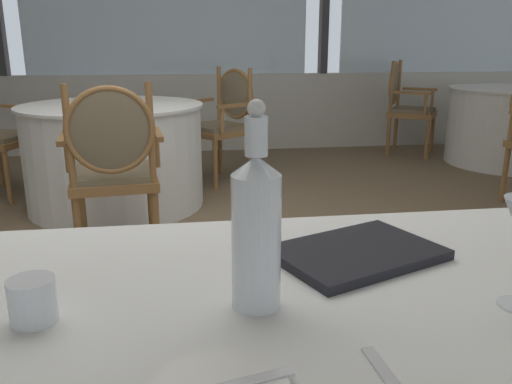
% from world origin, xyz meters
% --- Properties ---
extents(ground_plane, '(14.14, 14.14, 0.00)m').
position_xyz_m(ground_plane, '(0.00, 0.00, 0.00)').
color(ground_plane, '#756047').
extents(window_wall_far, '(10.88, 0.14, 2.88)m').
position_xyz_m(window_wall_far, '(0.00, 3.54, 1.15)').
color(window_wall_far, beige).
rests_on(window_wall_far, ground_plane).
extents(water_bottle, '(0.08, 0.08, 0.34)m').
position_xyz_m(water_bottle, '(0.21, -1.59, 0.89)').
color(water_bottle, white).
rests_on(water_bottle, foreground_table).
extents(water_tumbler, '(0.07, 0.07, 0.07)m').
position_xyz_m(water_tumbler, '(-0.14, -1.59, 0.79)').
color(water_tumbler, white).
rests_on(water_tumbler, foreground_table).
extents(menu_book, '(0.38, 0.32, 0.02)m').
position_xyz_m(menu_book, '(0.44, -1.42, 0.76)').
color(menu_book, black).
rests_on(menu_book, foreground_table).
extents(dining_chair_1_1, '(0.64, 0.65, 1.00)m').
position_xyz_m(dining_chair_1_1, '(2.49, 3.00, 0.58)').
color(dining_chair_1_1, olive).
rests_on(dining_chair_1_1, ground_plane).
extents(background_table_3, '(1.31, 1.31, 0.75)m').
position_xyz_m(background_table_3, '(-0.39, 1.50, 0.38)').
color(background_table_3, white).
rests_on(background_table_3, ground_plane).
extents(dining_chair_3_0, '(0.58, 0.52, 0.99)m').
position_xyz_m(dining_chair_3_0, '(-0.27, 0.42, 0.57)').
color(dining_chair_3_0, olive).
rests_on(dining_chair_3_0, ground_plane).
extents(dining_chair_3_1, '(0.65, 0.66, 0.98)m').
position_xyz_m(dining_chair_3_1, '(0.48, 2.15, 0.57)').
color(dining_chair_3_1, olive).
rests_on(dining_chair_3_1, ground_plane).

